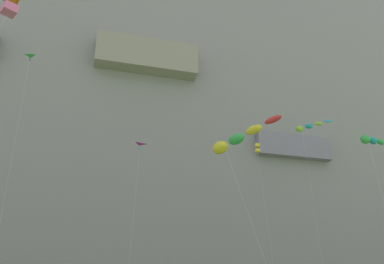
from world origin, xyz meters
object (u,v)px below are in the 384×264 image
at_px(kite_windsock_upper_right, 308,127).
at_px(kite_windsock_high_right, 372,141).
at_px(kite_windsock_mid_right, 235,140).
at_px(kite_delta_far_right, 27,79).
at_px(kite_box_near_cliff, 257,149).
at_px(kite_box_mid_center, 11,3).
at_px(kite_delta_upper_mid, 138,156).

height_order(kite_windsock_upper_right, kite_windsock_high_right, kite_windsock_upper_right).
bearing_deg(kite_windsock_mid_right, kite_windsock_high_right, 27.56).
xyz_separation_m(kite_windsock_high_right, kite_delta_far_right, (-38.85, 9.22, 7.48)).
height_order(kite_windsock_upper_right, kite_box_near_cliff, kite_windsock_upper_right).
relative_size(kite_box_mid_center, kite_delta_upper_mid, 1.15).
bearing_deg(kite_windsock_mid_right, kite_windsock_upper_right, 48.34).
bearing_deg(kite_delta_upper_mid, kite_windsock_upper_right, 4.41).
bearing_deg(kite_delta_upper_mid, kite_box_mid_center, -121.28).
bearing_deg(kite_delta_upper_mid, kite_windsock_mid_right, -78.09).
xyz_separation_m(kite_box_near_cliff, kite_delta_upper_mid, (-17.05, -3.46, -3.90)).
distance_m(kite_box_mid_center, kite_box_near_cliff, 37.73).
height_order(kite_windsock_mid_right, kite_windsock_high_right, kite_windsock_high_right).
xyz_separation_m(kite_windsock_high_right, kite_box_near_cliff, (-8.07, 13.36, 3.29)).
bearing_deg(kite_windsock_upper_right, kite_delta_upper_mid, -175.59).
bearing_deg(kite_box_mid_center, kite_delta_upper_mid, 58.72).
bearing_deg(kite_box_mid_center, kite_windsock_upper_right, 31.03).
height_order(kite_box_mid_center, kite_windsock_upper_right, kite_windsock_upper_right).
relative_size(kite_windsock_mid_right, kite_box_near_cliff, 0.58).
distance_m(kite_box_mid_center, kite_windsock_upper_right, 43.15).
bearing_deg(kite_windsock_upper_right, kite_delta_far_right, -176.16).
bearing_deg(kite_windsock_high_right, kite_windsock_upper_right, 93.05).
xyz_separation_m(kite_windsock_upper_right, kite_box_near_cliff, (-7.44, 1.58, -3.62)).
bearing_deg(kite_delta_far_right, kite_windsock_upper_right, 3.84).
bearing_deg(kite_windsock_high_right, kite_windsock_mid_right, -152.44).
distance_m(kite_windsock_upper_right, kite_delta_upper_mid, 25.69).
xyz_separation_m(kite_box_mid_center, kite_windsock_upper_right, (36.79, 22.13, 4.30)).
relative_size(kite_box_mid_center, kite_box_near_cliff, 0.98).
height_order(kite_windsock_upper_right, kite_delta_far_right, kite_delta_far_right).
relative_size(kite_windsock_mid_right, kite_delta_upper_mid, 0.68).
bearing_deg(kite_windsock_high_right, kite_box_near_cliff, 121.13).
xyz_separation_m(kite_windsock_upper_right, kite_delta_far_right, (-38.22, -2.56, 0.57)).
xyz_separation_m(kite_windsock_mid_right, kite_windsock_high_right, (20.75, 10.83, 6.57)).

